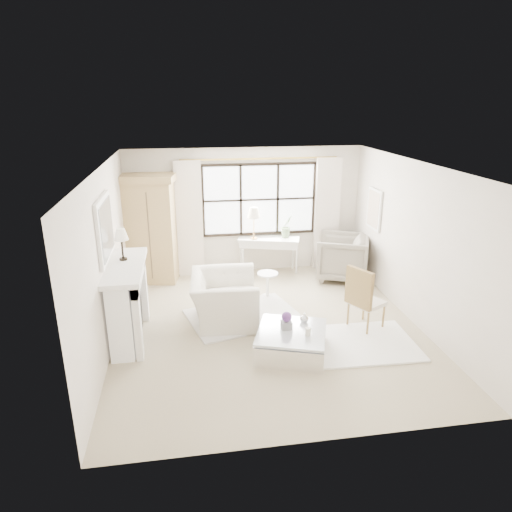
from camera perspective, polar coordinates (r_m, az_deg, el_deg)
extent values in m
plane|color=tan|center=(7.79, 1.52, -8.88)|extent=(5.50, 5.50, 0.00)
plane|color=silver|center=(6.94, 1.72, 11.18)|extent=(5.50, 5.50, 0.00)
plane|color=beige|center=(9.87, -1.34, 5.62)|extent=(5.00, 0.00, 5.00)
plane|color=beige|center=(4.80, 7.76, -9.86)|extent=(5.00, 0.00, 5.00)
plane|color=silver|center=(7.24, -18.22, -0.46)|extent=(0.00, 5.50, 5.50)
plane|color=beige|center=(8.08, 19.32, 1.43)|extent=(0.00, 5.50, 5.50)
cube|color=white|center=(9.83, 0.41, 7.08)|extent=(2.40, 0.02, 1.50)
cylinder|color=#AB893B|center=(9.63, 0.48, 12.07)|extent=(3.30, 0.04, 0.04)
cube|color=silver|center=(9.71, -8.31, 4.50)|extent=(0.55, 0.10, 2.47)
cube|color=silver|center=(10.19, 8.86, 5.17)|extent=(0.55, 0.10, 2.47)
cube|color=white|center=(7.49, -16.03, -5.86)|extent=(0.34, 1.50, 1.18)
cube|color=#A8A8AF|center=(7.49, -14.69, -6.22)|extent=(0.03, 1.22, 0.97)
cube|color=black|center=(7.58, -14.48, -7.66)|extent=(0.06, 0.52, 0.50)
cube|color=white|center=(7.25, -16.17, -1.33)|extent=(0.58, 1.66, 0.08)
cube|color=white|center=(7.10, -18.39, 3.28)|extent=(0.05, 1.15, 0.95)
cube|color=#B4B8C0|center=(7.09, -18.15, 3.29)|extent=(0.02, 1.00, 0.80)
cube|color=silver|center=(9.49, 14.57, 5.70)|extent=(0.04, 0.62, 0.82)
cube|color=beige|center=(9.48, 14.45, 5.70)|extent=(0.01, 0.52, 0.72)
cylinder|color=black|center=(7.44, -16.25, -0.36)|extent=(0.12, 0.12, 0.03)
cylinder|color=black|center=(7.39, -16.37, 0.85)|extent=(0.03, 0.03, 0.30)
cone|color=beige|center=(7.32, -16.54, 2.63)|extent=(0.22, 0.22, 0.18)
cube|color=tan|center=(9.60, -13.07, 2.87)|extent=(1.08, 0.75, 2.10)
cube|color=tan|center=(9.35, -13.59, 9.47)|extent=(1.22, 0.87, 0.14)
cube|color=silver|center=(9.88, 1.61, 1.60)|extent=(1.30, 0.74, 0.14)
cube|color=silver|center=(9.85, 1.61, 2.10)|extent=(1.37, 0.79, 0.06)
cylinder|color=#A57539|center=(9.78, -0.27, 2.25)|extent=(0.14, 0.14, 0.03)
cylinder|color=#A57539|center=(9.71, -0.27, 3.63)|extent=(0.02, 0.02, 0.46)
cone|color=beige|center=(9.63, -0.28, 5.46)|extent=(0.28, 0.28, 0.22)
imported|color=#607951|center=(9.85, 3.86, 3.71)|extent=(0.34, 0.31, 0.48)
cylinder|color=silver|center=(8.88, 1.45, -5.08)|extent=(0.26, 0.26, 0.03)
cylinder|color=silver|center=(8.79, 1.46, -3.68)|extent=(0.06, 0.06, 0.44)
cylinder|color=white|center=(8.70, 1.47, -2.22)|extent=(0.40, 0.40, 0.03)
cube|color=silver|center=(8.12, -1.54, -7.52)|extent=(2.15, 1.76, 0.03)
cube|color=white|center=(7.47, 12.81, -10.58)|extent=(1.75, 1.33, 0.03)
imported|color=silver|center=(7.84, -3.99, -5.37)|extent=(1.19, 1.34, 0.82)
imported|color=gray|center=(9.81, 10.70, -0.14)|extent=(1.34, 1.33, 0.94)
cube|color=beige|center=(7.80, 13.68, -5.65)|extent=(0.63, 0.64, 0.07)
cube|color=olive|center=(7.51, 12.76, -3.91)|extent=(0.27, 0.45, 0.60)
cube|color=white|center=(7.01, 4.43, -10.87)|extent=(1.27, 1.27, 0.32)
cube|color=silver|center=(6.91, 4.48, -9.44)|extent=(1.27, 1.27, 0.04)
cube|color=slate|center=(6.94, 3.82, -8.59)|extent=(0.16, 0.16, 0.12)
sphere|color=#572D71|center=(6.88, 3.85, -7.59)|extent=(0.15, 0.15, 0.15)
cylinder|color=beige|center=(6.78, 6.51, -9.38)|extent=(0.08, 0.08, 0.12)
imported|color=silver|center=(7.14, 6.05, -7.66)|extent=(0.14, 0.14, 0.15)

